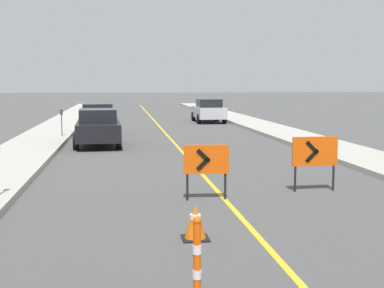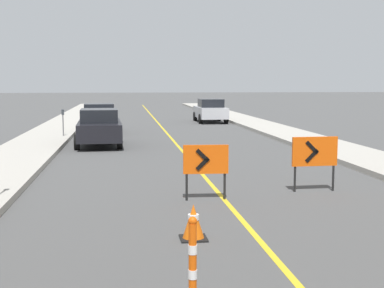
% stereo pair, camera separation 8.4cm
% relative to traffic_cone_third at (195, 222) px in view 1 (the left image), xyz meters
% --- Properties ---
extents(lane_stripe, '(0.12, 73.73, 0.01)m').
position_rel_traffic_cone_third_xyz_m(lane_stripe, '(1.12, 18.61, -0.30)').
color(lane_stripe, gold).
rests_on(lane_stripe, ground_plane).
extents(sidewalk_left, '(2.46, 73.73, 0.17)m').
position_rel_traffic_cone_third_xyz_m(sidewalk_left, '(-4.92, 18.61, -0.22)').
color(sidewalk_left, '#ADA89E').
rests_on(sidewalk_left, ground_plane).
extents(sidewalk_right, '(2.46, 73.73, 0.17)m').
position_rel_traffic_cone_third_xyz_m(sidewalk_right, '(7.16, 18.61, -0.22)').
color(sidewalk_right, '#ADA89E').
rests_on(sidewalk_right, ground_plane).
extents(traffic_cone_third, '(0.47, 0.47, 0.62)m').
position_rel_traffic_cone_third_xyz_m(traffic_cone_third, '(0.00, 0.00, 0.00)').
color(traffic_cone_third, black).
rests_on(traffic_cone_third, ground_plane).
extents(delineator_post_rear, '(0.30, 0.30, 1.20)m').
position_rel_traffic_cone_third_xyz_m(delineator_post_rear, '(-0.42, -3.10, 0.22)').
color(delineator_post_rear, black).
rests_on(delineator_post_rear, ground_plane).
extents(arrow_barricade_primary, '(1.05, 0.12, 1.29)m').
position_rel_traffic_cone_third_xyz_m(arrow_barricade_primary, '(0.69, 3.06, 0.60)').
color(arrow_barricade_primary, '#EF560C').
rests_on(arrow_barricade_primary, ground_plane).
extents(arrow_barricade_secondary, '(1.18, 0.11, 1.37)m').
position_rel_traffic_cone_third_xyz_m(arrow_barricade_secondary, '(3.54, 3.70, 0.65)').
color(arrow_barricade_secondary, '#EF560C').
rests_on(arrow_barricade_secondary, ground_plane).
extents(parked_car_curb_near, '(1.96, 4.37, 1.59)m').
position_rel_traffic_cone_third_xyz_m(parked_car_curb_near, '(-2.20, 14.13, 0.49)').
color(parked_car_curb_near, black).
rests_on(parked_car_curb_near, ground_plane).
extents(parked_car_curb_mid, '(2.01, 4.38, 1.59)m').
position_rel_traffic_cone_third_xyz_m(parked_car_curb_mid, '(-2.46, 20.01, 0.49)').
color(parked_car_curb_mid, '#B7B7BC').
rests_on(parked_car_curb_mid, ground_plane).
extents(parked_car_curb_far, '(1.93, 4.30, 1.59)m').
position_rel_traffic_cone_third_xyz_m(parked_car_curb_far, '(4.71, 26.98, 0.49)').
color(parked_car_curb_far, '#B7B7BC').
rests_on(parked_car_curb_far, ground_plane).
extents(parking_meter_far_curb, '(0.12, 0.11, 1.28)m').
position_rel_traffic_cone_third_xyz_m(parking_meter_far_curb, '(-4.04, 16.97, 0.78)').
color(parking_meter_far_curb, '#4C4C51').
rests_on(parking_meter_far_curb, sidewalk_left).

